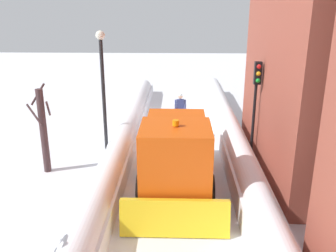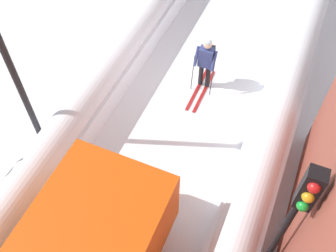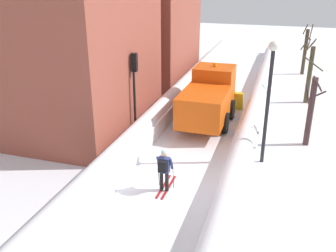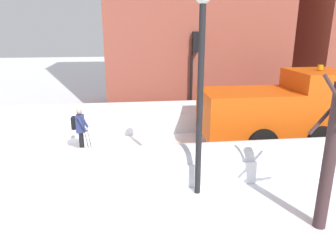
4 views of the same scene
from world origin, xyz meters
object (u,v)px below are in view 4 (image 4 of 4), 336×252
Objects in this scene: plow_truck at (280,109)px; bare_tree_near at (330,156)px; traffic_light_pole at (194,61)px; street_lamp at (201,72)px; skier at (80,127)px.

plow_truck is 1.68× the size of bare_tree_near.
plow_truck is 1.41× the size of traffic_light_pole.
traffic_light_pole is at bearing 169.79° from street_lamp.
street_lamp reaches higher than traffic_light_pole.
plow_truck is 5.42m from street_lamp.
skier is 0.42× the size of traffic_light_pole.
street_lamp reaches higher than plow_truck.
bare_tree_near is (5.19, -1.40, 0.29)m from plow_truck.
plow_truck is 1.12× the size of street_lamp.
traffic_light_pole is 0.79× the size of street_lamp.
plow_truck is 5.38m from bare_tree_near.
plow_truck is at bearing 40.05° from traffic_light_pole.
plow_truck is at bearing 88.63° from skier.
traffic_light_pole is (-3.23, -2.71, 1.52)m from plow_truck.
traffic_light_pole is at bearing -171.13° from bare_tree_near.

